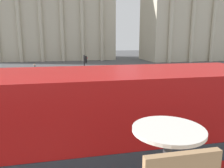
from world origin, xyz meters
TOP-DOWN VIEW (x-y plane):
  - double_decker_bus at (0.23, 3.28)m, footprint 11.05×2.72m
  - cafe_dining_table at (1.54, -0.35)m, footprint 0.60×0.60m
  - plaza_building_left at (-4.49, 57.96)m, footprint 35.71×13.76m
  - plaza_building_right at (36.55, 49.17)m, footprint 33.28×12.13m
  - traffic_light_near at (-0.33, 11.53)m, footprint 0.42×0.24m
  - traffic_light_mid at (2.65, 20.45)m, footprint 0.42×0.24m
  - pedestrian_grey at (-3.54, 29.86)m, footprint 0.32×0.32m
  - pedestrian_red at (9.59, 13.77)m, footprint 0.32×0.32m

SIDE VIEW (x-z plane):
  - pedestrian_red at x=9.59m, z-range 0.12..1.74m
  - pedestrian_grey at x=-3.54m, z-range 0.13..1.86m
  - traffic_light_near at x=-0.33m, z-range 0.54..3.98m
  - traffic_light_mid at x=2.65m, z-range 0.55..4.05m
  - double_decker_bus at x=0.23m, z-range 0.25..4.53m
  - cafe_dining_table at x=1.54m, z-range 3.76..4.49m
  - plaza_building_right at x=36.55m, z-range 0.00..16.75m
  - plaza_building_left at x=-4.49m, z-range -0.01..23.78m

